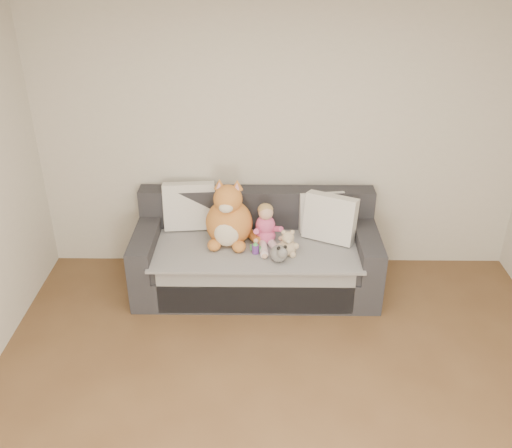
{
  "coord_description": "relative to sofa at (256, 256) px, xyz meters",
  "views": [
    {
      "loc": [
        -0.17,
        -2.45,
        3.08
      ],
      "look_at": [
        -0.22,
        1.87,
        0.75
      ],
      "focal_mm": 40.0,
      "sensor_mm": 36.0,
      "label": 1
    }
  ],
  "objects": [
    {
      "name": "cushion_right_front",
      "position": [
        0.67,
        0.05,
        0.38
      ],
      "size": [
        0.51,
        0.39,
        0.44
      ],
      "rotation": [
        0.0,
        0.0,
        -0.44
      ],
      "color": "beige",
      "rests_on": "sofa"
    },
    {
      "name": "teddy_bear",
      "position": [
        0.28,
        -0.24,
        0.26
      ],
      "size": [
        0.2,
        0.14,
        0.25
      ],
      "rotation": [
        0.0,
        0.0,
        0.04
      ],
      "color": "tan",
      "rests_on": "sofa"
    },
    {
      "name": "plush_cat",
      "position": [
        -0.24,
        -0.03,
        0.4
      ],
      "size": [
        0.51,
        0.43,
        0.64
      ],
      "rotation": [
        0.0,
        0.0,
        -0.1
      ],
      "color": "#BD5A2A",
      "rests_on": "sofa"
    },
    {
      "name": "cushion_left",
      "position": [
        -0.63,
        0.26,
        0.38
      ],
      "size": [
        0.5,
        0.26,
        0.46
      ],
      "rotation": [
        0.0,
        0.0,
        0.1
      ],
      "color": "beige",
      "rests_on": "sofa"
    },
    {
      "name": "plush_cow",
      "position": [
        0.2,
        -0.34,
        0.24
      ],
      "size": [
        0.15,
        0.23,
        0.18
      ],
      "rotation": [
        0.0,
        0.0,
        0.31
      ],
      "color": "white",
      "rests_on": "sofa"
    },
    {
      "name": "sippy_cup",
      "position": [
        -0.0,
        -0.22,
        0.22
      ],
      "size": [
        0.1,
        0.08,
        0.11
      ],
      "rotation": [
        0.0,
        0.0,
        -0.34
      ],
      "color": "#653592",
      "rests_on": "sofa"
    },
    {
      "name": "toddler",
      "position": [
        0.09,
        -0.05,
        0.33
      ],
      "size": [
        0.27,
        0.4,
        0.39
      ],
      "rotation": [
        0.0,
        0.0,
        0.21
      ],
      "color": "#D0497E",
      "rests_on": "sofa"
    },
    {
      "name": "sofa",
      "position": [
        0.0,
        0.0,
        0.0
      ],
      "size": [
        2.2,
        0.94,
        0.85
      ],
      "color": "#28282D",
      "rests_on": "ground"
    },
    {
      "name": "room_shell",
      "position": [
        0.22,
        -1.64,
        0.99
      ],
      "size": [
        5.0,
        5.0,
        5.0
      ],
      "color": "brown",
      "rests_on": "ground"
    },
    {
      "name": "cushion_right_back",
      "position": [
        0.6,
        0.23,
        0.35
      ],
      "size": [
        0.43,
        0.24,
        0.39
      ],
      "rotation": [
        0.0,
        0.0,
        0.14
      ],
      "color": "beige",
      "rests_on": "sofa"
    }
  ]
}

